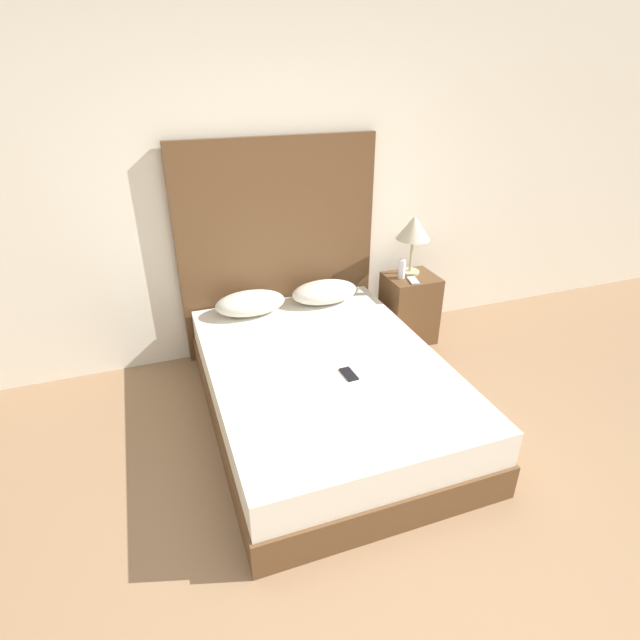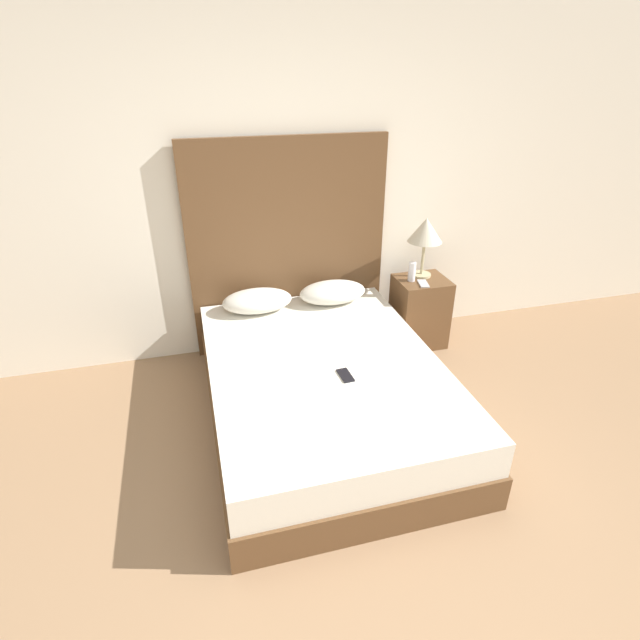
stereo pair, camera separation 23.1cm
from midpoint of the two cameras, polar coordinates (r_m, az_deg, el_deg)
ground_plane at (r=2.56m, az=8.93°, el=-32.47°), size 16.00×16.00×0.00m
wall_back at (r=3.93m, az=-8.78°, el=14.80°), size 10.00×0.06×2.70m
bed at (r=3.40m, az=-1.36°, el=-8.00°), size 1.50×2.09×0.46m
headboard at (r=4.02m, az=-6.38°, el=7.96°), size 1.58×0.05×1.72m
pillow_left at (r=3.88m, az=-9.67°, el=1.88°), size 0.54×0.31×0.17m
pillow_right at (r=4.01m, az=-1.12°, el=3.19°), size 0.54×0.31×0.17m
phone_on_bed at (r=3.13m, az=1.19°, el=-6.25°), size 0.08×0.15×0.01m
nightstand at (r=4.35m, az=8.64°, el=1.33°), size 0.42×0.37×0.59m
table_lamp at (r=4.17m, az=9.08°, el=10.18°), size 0.28×0.28×0.49m
phone_on_nightstand at (r=4.14m, az=9.05°, el=4.46°), size 0.10×0.16×0.01m
toiletry_bottle at (r=4.15m, az=7.74°, el=5.77°), size 0.06×0.06×0.16m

